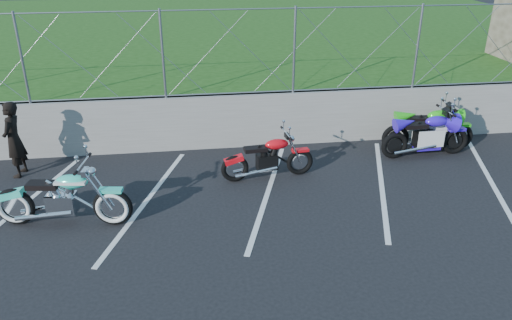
{
  "coord_description": "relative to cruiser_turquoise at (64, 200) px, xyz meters",
  "views": [
    {
      "loc": [
        -1.48,
        -7.79,
        4.76
      ],
      "look_at": [
        -0.2,
        1.3,
        0.59
      ],
      "focal_mm": 35.0,
      "sensor_mm": 36.0,
      "label": 1
    }
  ],
  "objects": [
    {
      "name": "ground",
      "position": [
        3.75,
        -0.3,
        -0.49
      ],
      "size": [
        90.0,
        90.0,
        0.0
      ],
      "primitive_type": "plane",
      "color": "black",
      "rests_on": "ground"
    },
    {
      "name": "person_standing",
      "position": [
        -1.42,
        2.23,
        0.33
      ],
      "size": [
        0.46,
        0.64,
        1.64
      ],
      "primitive_type": "imported",
      "rotation": [
        0.0,
        0.0,
        -1.68
      ],
      "color": "black",
      "rests_on": "ground"
    },
    {
      "name": "naked_orange",
      "position": [
        3.88,
        1.35,
        -0.06
      ],
      "size": [
        2.01,
        0.68,
        1.0
      ],
      "rotation": [
        0.0,
        0.0,
        0.1
      ],
      "color": "black",
      "rests_on": "ground"
    },
    {
      "name": "chain_link_fence",
      "position": [
        3.75,
        3.2,
        1.81
      ],
      "size": [
        28.0,
        0.03,
        2.0
      ],
      "color": "gray",
      "rests_on": "retaining_wall"
    },
    {
      "name": "sportbike_green",
      "position": [
        7.9,
        2.3,
        0.01
      ],
      "size": [
        2.21,
        0.79,
        1.14
      ],
      "rotation": [
        0.0,
        0.0,
        -0.09
      ],
      "color": "black",
      "rests_on": "ground"
    },
    {
      "name": "parking_lines",
      "position": [
        4.95,
        0.7,
        -0.48
      ],
      "size": [
        18.29,
        4.31,
        0.01
      ],
      "color": "silver",
      "rests_on": "ground"
    },
    {
      "name": "sportbike_blue",
      "position": [
        7.69,
        1.98,
        -0.01
      ],
      "size": [
        2.15,
        0.77,
        1.11
      ],
      "rotation": [
        0.0,
        0.0,
        0.04
      ],
      "color": "black",
      "rests_on": "ground"
    },
    {
      "name": "grass_field",
      "position": [
        3.75,
        13.2,
        0.16
      ],
      "size": [
        30.0,
        20.0,
        1.3
      ],
      "primitive_type": "cube",
      "color": "#1D4512",
      "rests_on": "ground"
    },
    {
      "name": "cruiser_turquoise",
      "position": [
        0.0,
        0.0,
        0.0
      ],
      "size": [
        2.44,
        0.77,
        1.22
      ],
      "rotation": [
        0.0,
        0.0,
        -0.15
      ],
      "color": "black",
      "rests_on": "ground"
    },
    {
      "name": "retaining_wall",
      "position": [
        3.75,
        3.2,
        0.16
      ],
      "size": [
        30.0,
        0.22,
        1.3
      ],
      "primitive_type": "cube",
      "color": "slate",
      "rests_on": "ground"
    }
  ]
}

